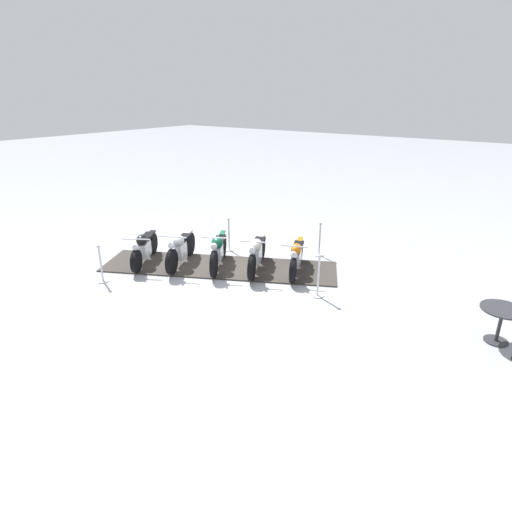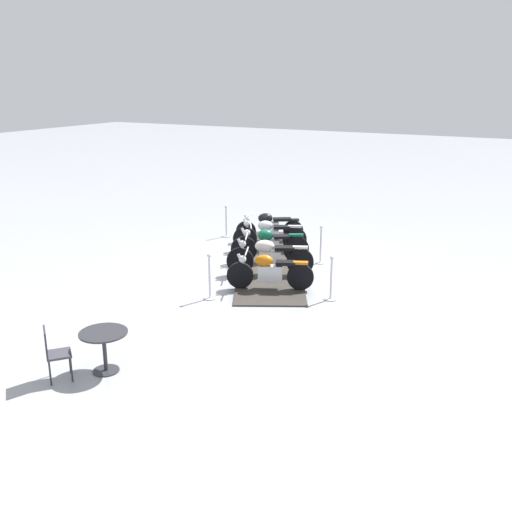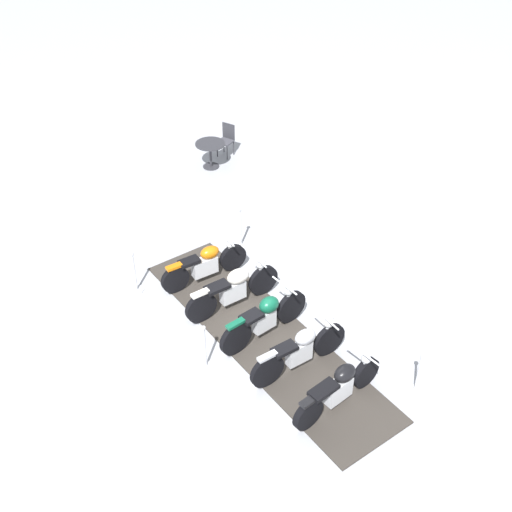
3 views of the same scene
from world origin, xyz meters
TOP-DOWN VIEW (x-y plane):
  - ground_plane at (0.00, 0.00)m, footprint 80.00×80.00m
  - display_platform at (0.00, 0.00)m, footprint 6.63×4.48m
  - motorcycle_black at (1.94, 1.01)m, footprint 1.26×1.85m
  - motorcycle_chrome at (0.96, 0.52)m, footprint 1.11×2.00m
  - motorcycle_forest at (-0.01, 0.02)m, footprint 1.18×1.91m
  - motorcycle_cream at (-0.99, -0.47)m, footprint 1.10×2.07m
  - motorcycle_copper at (-1.96, -0.97)m, footprint 1.02×1.96m
  - stanchion_right_rear at (-3.12, -0.03)m, footprint 0.30×0.30m
  - stanchion_left_mid at (0.63, -1.24)m, footprint 0.29×0.29m
  - stanchion_right_front at (1.86, 2.51)m, footprint 0.30×0.30m
  - stanchion_left_rear at (-1.86, -2.51)m, footprint 0.30×0.30m
  - cafe_table at (-6.97, -0.33)m, footprint 0.83×0.83m
  - cafe_chair_near_table at (-7.60, 0.21)m, footprint 0.56×0.56m

SIDE VIEW (x-z plane):
  - ground_plane at x=0.00m, z-range 0.00..0.00m
  - display_platform at x=0.00m, z-range 0.00..0.04m
  - stanchion_right_front at x=1.86m, z-range -0.16..0.85m
  - stanchion_left_rear at x=-1.86m, z-range -0.17..0.88m
  - stanchion_right_rear at x=-3.12m, z-range -0.17..0.92m
  - stanchion_left_mid at x=0.63m, z-range -0.16..0.91m
  - motorcycle_copper at x=-1.96m, z-range 0.00..0.94m
  - motorcycle_black at x=1.94m, z-range 0.02..0.94m
  - motorcycle_chrome at x=0.96m, z-range 0.00..1.03m
  - motorcycle_cream at x=-0.99m, z-range 0.01..1.04m
  - motorcycle_forest at x=-0.01m, z-range 0.00..1.05m
  - cafe_chair_near_table at x=-7.60m, z-range 0.06..1.01m
  - cafe_table at x=-6.97m, z-range 0.19..0.93m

